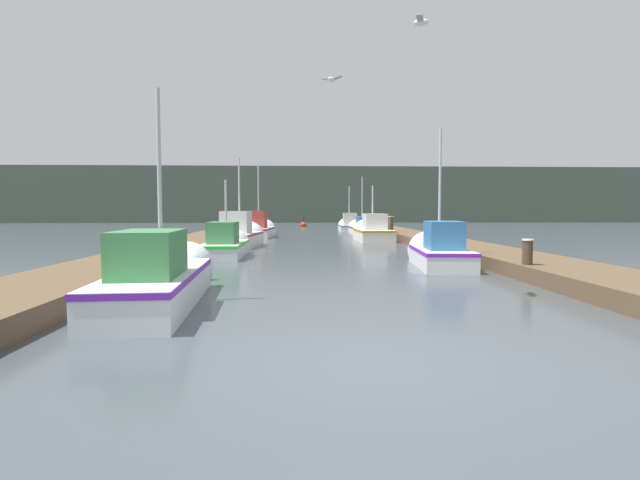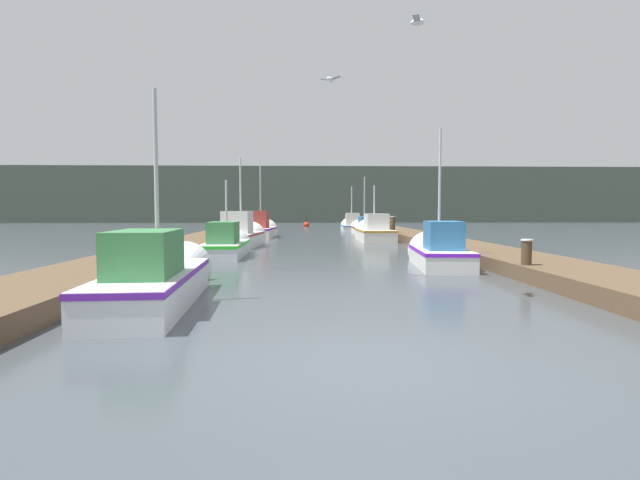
% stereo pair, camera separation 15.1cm
% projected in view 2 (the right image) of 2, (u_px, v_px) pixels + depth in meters
% --- Properties ---
extents(ground_plane, '(200.00, 200.00, 0.00)m').
position_uv_depth(ground_plane, '(365.00, 364.00, 5.75)').
color(ground_plane, '#3D4449').
extents(dock_left, '(2.35, 40.00, 0.40)m').
position_uv_depth(dock_left, '(184.00, 246.00, 21.49)').
color(dock_left, brown).
rests_on(dock_left, ground_plane).
extents(dock_right, '(2.35, 40.00, 0.40)m').
position_uv_depth(dock_right, '(450.00, 245.00, 21.90)').
color(dock_right, brown).
rests_on(dock_right, ground_plane).
extents(distant_shore_ridge, '(120.00, 16.00, 7.23)m').
position_uv_depth(distant_shore_ridge, '(307.00, 196.00, 71.52)').
color(distant_shore_ridge, '#424C42').
rests_on(distant_shore_ridge, ground_plane).
extents(fishing_boat_0, '(1.68, 5.87, 4.38)m').
position_uv_depth(fishing_boat_0, '(160.00, 276.00, 9.74)').
color(fishing_boat_0, silver).
rests_on(fishing_boat_0, ground_plane).
extents(fishing_boat_1, '(1.81, 4.51, 4.63)m').
position_uv_depth(fishing_boat_1, '(438.00, 251.00, 15.62)').
color(fishing_boat_1, silver).
rests_on(fishing_boat_1, ground_plane).
extents(fishing_boat_2, '(1.42, 4.81, 3.26)m').
position_uv_depth(fishing_boat_2, '(227.00, 244.00, 19.08)').
color(fishing_boat_2, silver).
rests_on(fishing_boat_2, ground_plane).
extents(fishing_boat_3, '(2.10, 4.59, 4.67)m').
position_uv_depth(fishing_boat_3, '(241.00, 235.00, 23.85)').
color(fishing_boat_3, silver).
rests_on(fishing_boat_3, ground_plane).
extents(fishing_boat_4, '(1.86, 4.59, 3.59)m').
position_uv_depth(fishing_boat_4, '(374.00, 232.00, 28.01)').
color(fishing_boat_4, silver).
rests_on(fishing_boat_4, ground_plane).
extents(fishing_boat_5, '(1.95, 5.21, 5.06)m').
position_uv_depth(fishing_boat_5, '(261.00, 229.00, 31.69)').
color(fishing_boat_5, silver).
rests_on(fishing_boat_5, ground_plane).
extents(fishing_boat_6, '(1.57, 5.58, 4.54)m').
position_uv_depth(fishing_boat_6, '(364.00, 228.00, 36.22)').
color(fishing_boat_6, silver).
rests_on(fishing_boat_6, ground_plane).
extents(fishing_boat_7, '(1.75, 5.00, 4.14)m').
position_uv_depth(fishing_boat_7, '(351.00, 225.00, 41.24)').
color(fishing_boat_7, silver).
rests_on(fishing_boat_7, ground_plane).
extents(mooring_piling_0, '(0.31, 0.31, 1.35)m').
position_uv_depth(mooring_piling_0, '(393.00, 228.00, 29.22)').
color(mooring_piling_0, '#473523').
rests_on(mooring_piling_0, ground_plane).
extents(mooring_piling_1, '(0.29, 0.29, 1.04)m').
position_uv_depth(mooring_piling_1, '(526.00, 260.00, 12.38)').
color(mooring_piling_1, '#473523').
rests_on(mooring_piling_1, ground_plane).
extents(mooring_piling_2, '(0.30, 0.30, 1.07)m').
position_uv_depth(mooring_piling_2, '(389.00, 229.00, 31.50)').
color(mooring_piling_2, '#473523').
rests_on(mooring_piling_2, ground_plane).
extents(channel_buoy, '(0.61, 0.61, 1.11)m').
position_uv_depth(channel_buoy, '(306.00, 225.00, 50.14)').
color(channel_buoy, red).
rests_on(channel_buoy, ground_plane).
extents(seagull_lead, '(0.53, 0.38, 0.12)m').
position_uv_depth(seagull_lead, '(330.00, 79.00, 12.53)').
color(seagull_lead, white).
extents(seagull_1, '(0.31, 0.55, 0.12)m').
position_uv_depth(seagull_1, '(418.00, 22.00, 9.49)').
color(seagull_1, white).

